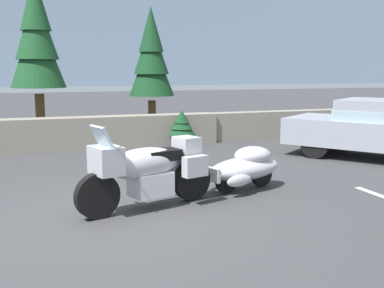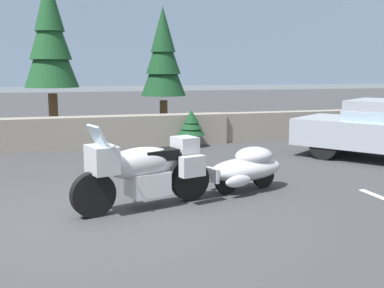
{
  "view_description": "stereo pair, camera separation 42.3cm",
  "coord_description": "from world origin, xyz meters",
  "px_view_note": "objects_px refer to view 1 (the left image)",
  "views": [
    {
      "loc": [
        -0.99,
        -6.46,
        2.1
      ],
      "look_at": [
        1.55,
        0.95,
        0.85
      ],
      "focal_mm": 43.47,
      "sensor_mm": 36.0,
      "label": 1
    },
    {
      "loc": [
        -0.59,
        -6.58,
        2.1
      ],
      "look_at": [
        1.55,
        0.95,
        0.85
      ],
      "focal_mm": 43.47,
      "sensor_mm": 36.0,
      "label": 2
    }
  ],
  "objects_px": {
    "pine_tree_secondary": "(151,56)",
    "pine_tree_tall": "(36,36)",
    "touring_motorcycle": "(147,169)",
    "car_shaped_trailer": "(245,167)"
  },
  "relations": [
    {
      "from": "pine_tree_secondary",
      "to": "pine_tree_tall",
      "type": "bearing_deg",
      "value": 176.18
    },
    {
      "from": "touring_motorcycle",
      "to": "pine_tree_secondary",
      "type": "relative_size",
      "value": 0.56
    },
    {
      "from": "car_shaped_trailer",
      "to": "pine_tree_tall",
      "type": "height_order",
      "value": "pine_tree_tall"
    },
    {
      "from": "car_shaped_trailer",
      "to": "pine_tree_tall",
      "type": "bearing_deg",
      "value": 115.17
    },
    {
      "from": "pine_tree_tall",
      "to": "car_shaped_trailer",
      "type": "bearing_deg",
      "value": -64.83
    },
    {
      "from": "pine_tree_tall",
      "to": "pine_tree_secondary",
      "type": "distance_m",
      "value": 3.37
    },
    {
      "from": "touring_motorcycle",
      "to": "pine_tree_tall",
      "type": "bearing_deg",
      "value": 100.4
    },
    {
      "from": "pine_tree_tall",
      "to": "pine_tree_secondary",
      "type": "relative_size",
      "value": 1.21
    },
    {
      "from": "touring_motorcycle",
      "to": "car_shaped_trailer",
      "type": "distance_m",
      "value": 2.01
    },
    {
      "from": "pine_tree_tall",
      "to": "touring_motorcycle",
      "type": "bearing_deg",
      "value": -79.6
    }
  ]
}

